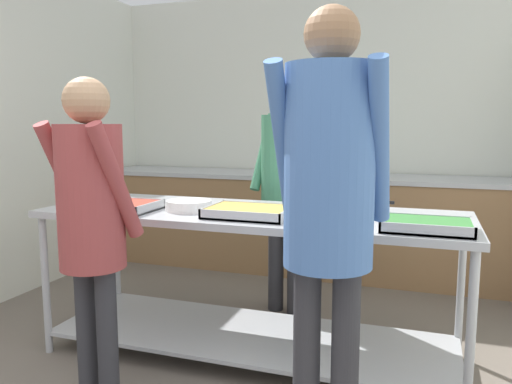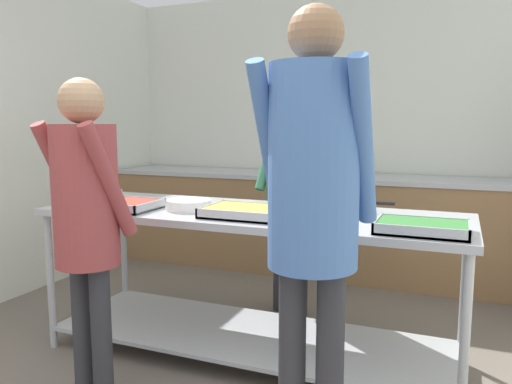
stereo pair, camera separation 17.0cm
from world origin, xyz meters
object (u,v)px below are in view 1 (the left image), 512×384
object	(u,v)px
serving_tray_vegetables	(427,225)
guest_serving_right	(329,190)
serving_tray_greens	(249,212)
sauce_pan	(346,204)
serving_tray_roast	(123,206)
broccoli_bowl	(97,194)
plate_stack	(189,205)
water_bottle	(335,162)
cook_behind_counter	(286,175)
guest_serving_left	(91,209)

from	to	relation	value
serving_tray_vegetables	guest_serving_right	distance (m)	0.72
serving_tray_greens	sauce_pan	xyz separation A→B (m)	(0.47, 0.36, 0.01)
serving_tray_roast	guest_serving_right	size ratio (longest dim) A/B	0.21
guest_serving_right	sauce_pan	bearing A→B (deg)	94.95
broccoli_bowl	plate_stack	world-z (taller)	broccoli_bowl
plate_stack	sauce_pan	distance (m)	0.92
serving_tray_roast	serving_tray_greens	world-z (taller)	same
sauce_pan	guest_serving_right	bearing A→B (deg)	-85.05
sauce_pan	broccoli_bowl	bearing A→B (deg)	-173.11
broccoli_bowl	serving_tray_vegetables	distance (m)	2.05
serving_tray_greens	water_bottle	xyz separation A→B (m)	(0.12, 1.97, 0.14)
serving_tray_vegetables	cook_behind_counter	distance (m)	1.38
plate_stack	guest_serving_left	xyz separation A→B (m)	(-0.14, -0.71, 0.09)
serving_tray_vegetables	sauce_pan	bearing A→B (deg)	136.52
serving_tray_vegetables	water_bottle	world-z (taller)	water_bottle
guest_serving_right	water_bottle	distance (m)	2.66
guest_serving_left	plate_stack	bearing A→B (deg)	78.40
serving_tray_vegetables	water_bottle	size ratio (longest dim) A/B	1.61
plate_stack	serving_tray_vegetables	distance (m)	1.33
serving_tray_roast	cook_behind_counter	world-z (taller)	cook_behind_counter
guest_serving_right	cook_behind_counter	size ratio (longest dim) A/B	1.10
sauce_pan	serving_tray_greens	bearing A→B (deg)	-142.74
sauce_pan	cook_behind_counter	xyz separation A→B (m)	(-0.52, 0.55, 0.10)
plate_stack	sauce_pan	world-z (taller)	sauce_pan
broccoli_bowl	serving_tray_roast	xyz separation A→B (m)	(0.35, -0.23, -0.02)
plate_stack	guest_serving_left	world-z (taller)	guest_serving_left
serving_tray_roast	serving_tray_greens	bearing A→B (deg)	4.80
serving_tray_greens	serving_tray_vegetables	world-z (taller)	same
plate_stack	serving_tray_greens	bearing A→B (deg)	-9.45
serving_tray_greens	guest_serving_right	size ratio (longest dim) A/B	0.25
cook_behind_counter	serving_tray_roast	bearing A→B (deg)	-126.40
guest_serving_left	water_bottle	bearing A→B (deg)	75.64
broccoli_bowl	guest_serving_left	distance (m)	0.99
serving_tray_greens	guest_serving_left	distance (m)	0.85
serving_tray_greens	serving_tray_roast	bearing A→B (deg)	-175.20
serving_tray_vegetables	water_bottle	bearing A→B (deg)	111.36
water_bottle	serving_tray_greens	bearing A→B (deg)	-93.56
broccoli_bowl	guest_serving_left	size ratio (longest dim) A/B	0.15
serving_tray_vegetables	guest_serving_right	world-z (taller)	guest_serving_right
guest_serving_left	cook_behind_counter	xyz separation A→B (m)	(0.50, 1.55, 0.02)
serving_tray_roast	water_bottle	distance (m)	2.23
guest_serving_right	water_bottle	world-z (taller)	guest_serving_right
broccoli_bowl	sauce_pan	world-z (taller)	broccoli_bowl
serving_tray_roast	guest_serving_left	world-z (taller)	guest_serving_left
plate_stack	guest_serving_right	xyz separation A→B (m)	(0.96, -0.72, 0.22)
broccoli_bowl	sauce_pan	size ratio (longest dim) A/B	0.60
serving_tray_greens	guest_serving_right	xyz separation A→B (m)	(0.56, -0.65, 0.23)
serving_tray_roast	guest_serving_left	bearing A→B (deg)	-69.37
serving_tray_greens	cook_behind_counter	distance (m)	0.92
broccoli_bowl	serving_tray_roast	size ratio (longest dim) A/B	0.66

